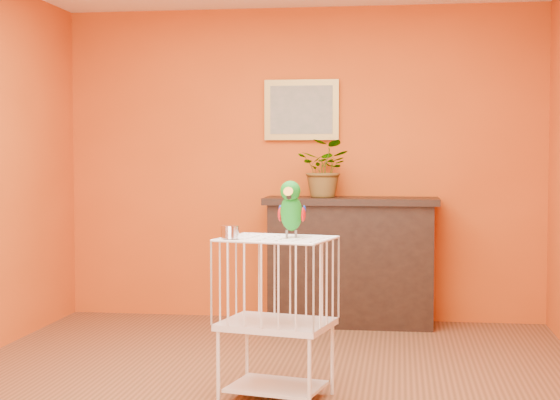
# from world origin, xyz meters

# --- Properties ---
(ground) EXTENTS (4.50, 4.50, 0.00)m
(ground) POSITION_xyz_m (0.00, 0.00, 0.00)
(ground) COLOR brown
(ground) RESTS_ON ground
(room_shell) EXTENTS (4.50, 4.50, 4.50)m
(room_shell) POSITION_xyz_m (0.00, 0.00, 1.58)
(room_shell) COLOR #D05113
(room_shell) RESTS_ON ground
(console_cabinet) EXTENTS (1.39, 0.50, 1.03)m
(console_cabinet) POSITION_xyz_m (0.43, 2.01, 0.52)
(console_cabinet) COLOR black
(console_cabinet) RESTS_ON ground
(potted_plant) EXTENTS (0.53, 0.56, 0.36)m
(potted_plant) POSITION_xyz_m (0.22, 2.05, 1.21)
(potted_plant) COLOR #26722D
(potted_plant) RESTS_ON console_cabinet
(framed_picture) EXTENTS (0.62, 0.04, 0.50)m
(framed_picture) POSITION_xyz_m (0.00, 2.22, 1.75)
(framed_picture) COLOR #A8863C
(framed_picture) RESTS_ON room_shell
(birdcage) EXTENTS (0.68, 0.57, 0.91)m
(birdcage) POSITION_xyz_m (0.13, -0.17, 0.47)
(birdcage) COLOR white
(birdcage) RESTS_ON ground
(feed_cup) EXTENTS (0.10, 0.10, 0.07)m
(feed_cup) POSITION_xyz_m (-0.11, -0.28, 0.95)
(feed_cup) COLOR silver
(feed_cup) RESTS_ON birdcage
(parrot) EXTENTS (0.16, 0.29, 0.32)m
(parrot) POSITION_xyz_m (0.22, -0.15, 1.08)
(parrot) COLOR #59544C
(parrot) RESTS_ON birdcage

